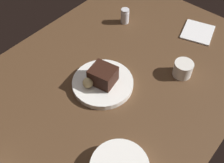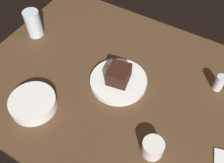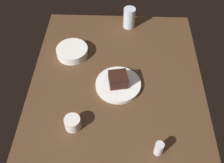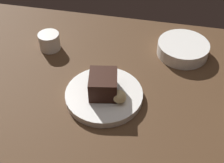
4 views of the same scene
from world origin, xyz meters
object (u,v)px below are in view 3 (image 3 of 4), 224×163
dessert_plate (118,85)px  salt_shaker (159,148)px  water_glass (129,18)px  coffee_cup (73,123)px  bread_roll (123,73)px  chocolate_cake_slice (118,79)px  side_bowl (72,51)px

dessert_plate → salt_shaker: (-33.32, -16.78, 2.26)cm
water_glass → coffee_cup: water_glass is taller
bread_roll → coffee_cup: 34.94cm
chocolate_cake_slice → salt_shaker: bearing=-153.0°
dessert_plate → side_bowl: 32.39cm
bread_roll → side_bowl: bread_roll is taller
salt_shaker → coffee_cup: 36.95cm
dessert_plate → salt_shaker: size_ratio=3.26×
salt_shaker → side_bowl: salt_shaker is taller
dessert_plate → side_bowl: bearing=50.2°
dessert_plate → coffee_cup: (-22.97, 18.69, 1.82)cm
chocolate_cake_slice → coffee_cup: 29.51cm
dessert_plate → water_glass: (45.55, -5.19, 4.98)cm
dessert_plate → water_glass: bearing=-6.5°
bread_roll → side_bowl: size_ratio=0.22×
salt_shaker → bread_roll: bearing=20.6°
water_glass → side_bowl: size_ratio=0.73×
side_bowl → coffee_cup: size_ratio=2.39×
dessert_plate → coffee_cup: 29.67cm
side_bowl → salt_shaker: bearing=-142.4°
chocolate_cake_slice → water_glass: bearing=-6.6°
salt_shaker → side_bowl: (54.05, 41.64, -1.17)cm
bread_roll → salt_shaker: size_ratio=0.56×
water_glass → dessert_plate: bearing=173.5°
side_bowl → coffee_cup: coffee_cup is taller
coffee_cup → bread_roll: bearing=-37.2°
chocolate_cake_slice → salt_shaker: chocolate_cake_slice is taller
bread_roll → side_bowl: (15.87, 27.26, -1.80)cm
dessert_plate → salt_shaker: bearing=-153.3°
chocolate_cake_slice → bread_roll: 5.76cm
dessert_plate → water_glass: water_glass is taller
chocolate_cake_slice → salt_shaker: size_ratio=1.27×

